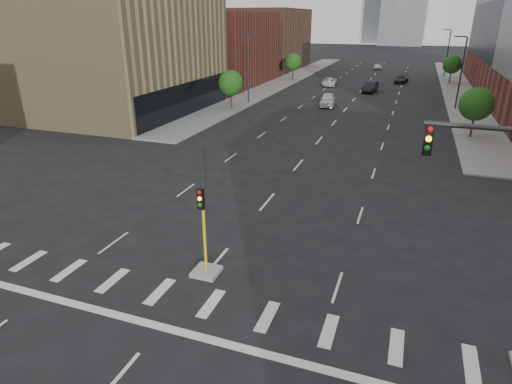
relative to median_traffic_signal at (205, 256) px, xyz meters
The scene contains 18 objects.
sidewalk_left_far 66.75m from the median_traffic_signal, 102.99° to the left, with size 5.00×92.00×0.15m, color gray.
sidewalk_right_far 66.75m from the median_traffic_signal, 77.01° to the left, with size 5.00×92.00×0.15m, color gray.
building_left_mid 41.90m from the median_traffic_signal, 131.55° to the left, with size 20.00×24.00×14.00m, color #9E8B59.
building_left_far_a 63.52m from the median_traffic_signal, 115.74° to the left, with size 20.00×22.00×12.00m, color brown.
building_left_far_b 87.64m from the median_traffic_signal, 108.32° to the left, with size 20.00×24.00×13.00m, color brown.
median_traffic_signal is the anchor object (origin of this frame).
streetlight_right_a 48.12m from the median_traffic_signal, 73.76° to the left, with size 1.60×0.22×9.07m.
streetlight_right_b 82.23m from the median_traffic_signal, 80.60° to the left, with size 1.60×0.22×9.07m.
streetlight_left 43.36m from the median_traffic_signal, 108.10° to the left, with size 1.60×0.22×9.07m.
tree_left_near 38.73m from the median_traffic_signal, 111.23° to the left, with size 3.20×3.20×4.85m.
tree_left_far 67.54m from the median_traffic_signal, 101.97° to the left, with size 3.20×3.20×4.85m.
tree_right_near 34.13m from the median_traffic_signal, 65.72° to the left, with size 3.20×3.20×4.85m.
tree_right_far 72.44m from the median_traffic_signal, 78.85° to the left, with size 3.20×3.20×4.85m.
car_near_left 42.86m from the median_traffic_signal, 93.58° to the left, with size 2.01×5.01×1.71m, color silver.
car_mid_right 56.74m from the median_traffic_signal, 88.49° to the left, with size 1.76×5.05×1.67m, color black.
car_far_left 61.58m from the median_traffic_signal, 95.58° to the left, with size 2.22×4.82×1.34m, color silver.
car_deep_right 69.36m from the median_traffic_signal, 85.23° to the left, with size 1.95×4.79×1.39m, color black.
car_distant 89.91m from the median_traffic_signal, 90.26° to the left, with size 1.56×3.87×1.32m, color silver.
Camera 1 is at (8.06, -6.37, 11.19)m, focal length 30.00 mm.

